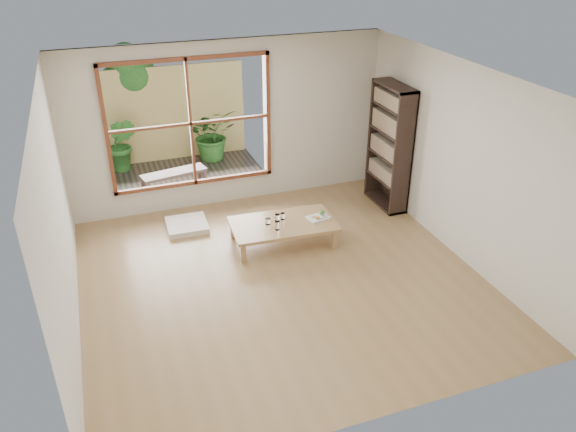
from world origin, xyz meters
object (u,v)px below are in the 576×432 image
at_px(bookshelf, 390,147).
at_px(garden_bench, 174,175).
at_px(food_tray, 319,216).
at_px(low_table, 283,225).

xyz_separation_m(bookshelf, garden_bench, (-3.17, 1.60, -0.67)).
height_order(food_tray, garden_bench, food_tray).
height_order(low_table, garden_bench, garden_bench).
relative_size(bookshelf, food_tray, 5.74).
relative_size(low_table, garden_bench, 1.34).
bearing_deg(food_tray, low_table, 166.12).
height_order(low_table, bookshelf, bookshelf).
distance_m(low_table, bookshelf, 2.20).
bearing_deg(food_tray, garden_bench, 116.90).
xyz_separation_m(low_table, garden_bench, (-1.18, 2.22, 0.03)).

